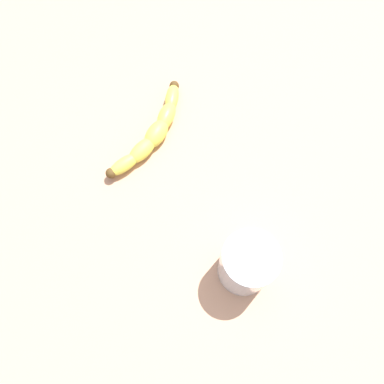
% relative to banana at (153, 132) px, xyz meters
% --- Properties ---
extents(wooden_tabletop, '(1.20, 1.20, 0.03)m').
position_rel_banana_xyz_m(wooden_tabletop, '(-0.05, 0.05, -0.03)').
color(wooden_tabletop, tan).
rests_on(wooden_tabletop, ground).
extents(banana, '(0.08, 0.21, 0.03)m').
position_rel_banana_xyz_m(banana, '(0.00, 0.00, 0.00)').
color(banana, '#E3E14B').
rests_on(banana, wooden_tabletop).
extents(smoothie_glass, '(0.08, 0.08, 0.10)m').
position_rel_banana_xyz_m(smoothie_glass, '(-0.20, 0.19, 0.03)').
color(smoothie_glass, silver).
rests_on(smoothie_glass, wooden_tabletop).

